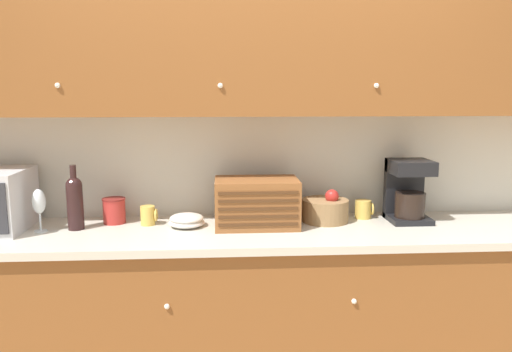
{
  "coord_description": "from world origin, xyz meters",
  "views": [
    {
      "loc": [
        -0.17,
        -2.87,
        1.63
      ],
      "look_at": [
        0.0,
        -0.22,
        1.18
      ],
      "focal_mm": 35.0,
      "sensor_mm": 36.0,
      "label": 1
    }
  ],
  "objects_px": {
    "mug_blue_second": "(148,215)",
    "storage_canister": "(114,211)",
    "mug": "(364,209)",
    "wine_glass": "(39,203)",
    "fruit_basket": "(325,210)",
    "coffee_maker": "(408,190)",
    "wine_bottle": "(75,201)",
    "bowl_stack_on_counter": "(187,220)",
    "bread_box": "(257,203)"
  },
  "relations": [
    {
      "from": "mug_blue_second",
      "to": "storage_canister",
      "type": "bearing_deg",
      "value": 165.31
    },
    {
      "from": "mug",
      "to": "wine_glass",
      "type": "bearing_deg",
      "value": -174.61
    },
    {
      "from": "fruit_basket",
      "to": "mug",
      "type": "xyz_separation_m",
      "value": [
        0.23,
        0.06,
        -0.01
      ]
    },
    {
      "from": "wine_glass",
      "to": "coffee_maker",
      "type": "xyz_separation_m",
      "value": [
        1.98,
        0.1,
        0.02
      ]
    },
    {
      "from": "wine_bottle",
      "to": "storage_canister",
      "type": "height_order",
      "value": "wine_bottle"
    },
    {
      "from": "wine_glass",
      "to": "bowl_stack_on_counter",
      "type": "distance_m",
      "value": 0.76
    },
    {
      "from": "storage_canister",
      "to": "bread_box",
      "type": "height_order",
      "value": "bread_box"
    },
    {
      "from": "storage_canister",
      "to": "bowl_stack_on_counter",
      "type": "xyz_separation_m",
      "value": [
        0.4,
        -0.1,
        -0.04
      ]
    },
    {
      "from": "bowl_stack_on_counter",
      "to": "fruit_basket",
      "type": "height_order",
      "value": "fruit_basket"
    },
    {
      "from": "coffee_maker",
      "to": "wine_bottle",
      "type": "bearing_deg",
      "value": -177.99
    },
    {
      "from": "fruit_basket",
      "to": "mug",
      "type": "height_order",
      "value": "fruit_basket"
    },
    {
      "from": "bowl_stack_on_counter",
      "to": "coffee_maker",
      "type": "bearing_deg",
      "value": 2.38
    },
    {
      "from": "wine_bottle",
      "to": "bowl_stack_on_counter",
      "type": "xyz_separation_m",
      "value": [
        0.58,
        0.01,
        -0.12
      ]
    },
    {
      "from": "mug_blue_second",
      "to": "mug",
      "type": "bearing_deg",
      "value": 3.19
    },
    {
      "from": "wine_glass",
      "to": "coffee_maker",
      "type": "distance_m",
      "value": 1.98
    },
    {
      "from": "bread_box",
      "to": "fruit_basket",
      "type": "height_order",
      "value": "bread_box"
    },
    {
      "from": "fruit_basket",
      "to": "bread_box",
      "type": "bearing_deg",
      "value": -169.83
    },
    {
      "from": "bread_box",
      "to": "bowl_stack_on_counter",
      "type": "bearing_deg",
      "value": 178.58
    },
    {
      "from": "wine_glass",
      "to": "storage_canister",
      "type": "bearing_deg",
      "value": 23.18
    },
    {
      "from": "fruit_basket",
      "to": "wine_bottle",
      "type": "bearing_deg",
      "value": -176.93
    },
    {
      "from": "wine_glass",
      "to": "storage_canister",
      "type": "relative_size",
      "value": 1.61
    },
    {
      "from": "bread_box",
      "to": "mug",
      "type": "bearing_deg",
      "value": 11.56
    },
    {
      "from": "wine_bottle",
      "to": "fruit_basket",
      "type": "xyz_separation_m",
      "value": [
        1.34,
        0.07,
        -0.09
      ]
    },
    {
      "from": "bread_box",
      "to": "fruit_basket",
      "type": "distance_m",
      "value": 0.4
    },
    {
      "from": "storage_canister",
      "to": "bowl_stack_on_counter",
      "type": "distance_m",
      "value": 0.42
    },
    {
      "from": "mug_blue_second",
      "to": "wine_bottle",
      "type": "bearing_deg",
      "value": -170.44
    },
    {
      "from": "wine_bottle",
      "to": "storage_canister",
      "type": "xyz_separation_m",
      "value": [
        0.18,
        0.11,
        -0.08
      ]
    },
    {
      "from": "wine_glass",
      "to": "mug_blue_second",
      "type": "distance_m",
      "value": 0.56
    },
    {
      "from": "mug_blue_second",
      "to": "bread_box",
      "type": "bearing_deg",
      "value": -5.75
    },
    {
      "from": "mug_blue_second",
      "to": "wine_glass",
      "type": "bearing_deg",
      "value": -169.75
    },
    {
      "from": "bread_box",
      "to": "fruit_basket",
      "type": "xyz_separation_m",
      "value": [
        0.39,
        0.07,
        -0.06
      ]
    },
    {
      "from": "mug",
      "to": "fruit_basket",
      "type": "bearing_deg",
      "value": -166.17
    },
    {
      "from": "wine_bottle",
      "to": "mug",
      "type": "bearing_deg",
      "value": 4.69
    },
    {
      "from": "mug_blue_second",
      "to": "mug",
      "type": "relative_size",
      "value": 1.0
    },
    {
      "from": "wine_bottle",
      "to": "mug_blue_second",
      "type": "relative_size",
      "value": 3.29
    },
    {
      "from": "mug",
      "to": "coffee_maker",
      "type": "xyz_separation_m",
      "value": [
        0.23,
        -0.07,
        0.12
      ]
    },
    {
      "from": "mug_blue_second",
      "to": "fruit_basket",
      "type": "relative_size",
      "value": 0.4
    },
    {
      "from": "storage_canister",
      "to": "fruit_basket",
      "type": "relative_size",
      "value": 0.54
    },
    {
      "from": "wine_bottle",
      "to": "bowl_stack_on_counter",
      "type": "height_order",
      "value": "wine_bottle"
    },
    {
      "from": "storage_canister",
      "to": "mug",
      "type": "height_order",
      "value": "storage_canister"
    },
    {
      "from": "wine_glass",
      "to": "wine_bottle",
      "type": "distance_m",
      "value": 0.17
    },
    {
      "from": "wine_glass",
      "to": "mug",
      "type": "xyz_separation_m",
      "value": [
        1.75,
        0.16,
        -0.1
      ]
    },
    {
      "from": "storage_canister",
      "to": "fruit_basket",
      "type": "xyz_separation_m",
      "value": [
        1.17,
        -0.04,
        -0.0
      ]
    },
    {
      "from": "bowl_stack_on_counter",
      "to": "coffee_maker",
      "type": "distance_m",
      "value": 1.24
    },
    {
      "from": "bread_box",
      "to": "mug",
      "type": "height_order",
      "value": "bread_box"
    },
    {
      "from": "wine_bottle",
      "to": "mug",
      "type": "distance_m",
      "value": 1.59
    },
    {
      "from": "wine_glass",
      "to": "wine_bottle",
      "type": "bearing_deg",
      "value": 11.72
    },
    {
      "from": "wine_bottle",
      "to": "mug_blue_second",
      "type": "bearing_deg",
      "value": 9.56
    },
    {
      "from": "wine_glass",
      "to": "wine_bottle",
      "type": "xyz_separation_m",
      "value": [
        0.17,
        0.04,
        0.0
      ]
    },
    {
      "from": "bread_box",
      "to": "wine_glass",
      "type": "bearing_deg",
      "value": -178.06
    }
  ]
}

